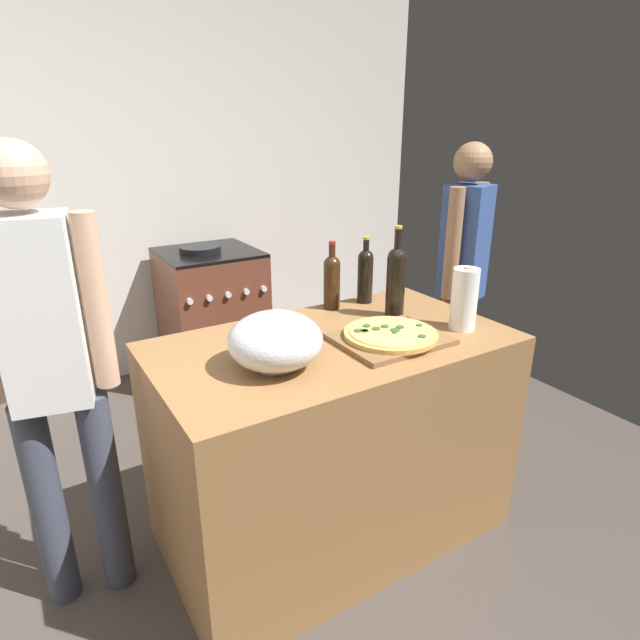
# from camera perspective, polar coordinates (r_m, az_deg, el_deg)

# --- Properties ---
(ground_plane) EXTENTS (4.38, 3.38, 0.02)m
(ground_plane) POSITION_cam_1_polar(r_m,az_deg,el_deg) (2.81, -9.78, -15.99)
(ground_plane) COLOR #3F3833
(kitchen_wall_rear) EXTENTS (4.38, 0.10, 2.60)m
(kitchen_wall_rear) POSITION_cam_1_polar(r_m,az_deg,el_deg) (3.67, -19.94, 13.94)
(kitchen_wall_rear) COLOR beige
(kitchen_wall_rear) RESTS_ON ground_plane
(counter) EXTENTS (1.36, 0.77, 0.88)m
(counter) POSITION_cam_1_polar(r_m,az_deg,el_deg) (2.19, 1.41, -12.93)
(counter) COLOR olive
(counter) RESTS_ON ground_plane
(cutting_board) EXTENTS (0.40, 0.32, 0.02)m
(cutting_board) POSITION_cam_1_polar(r_m,az_deg,el_deg) (1.98, 7.69, -2.06)
(cutting_board) COLOR brown
(cutting_board) RESTS_ON counter
(pizza) EXTENTS (0.35, 0.35, 0.03)m
(pizza) POSITION_cam_1_polar(r_m,az_deg,el_deg) (1.97, 7.71, -1.50)
(pizza) COLOR tan
(pizza) RESTS_ON cutting_board
(mixing_bowl) EXTENTS (0.32, 0.32, 0.19)m
(mixing_bowl) POSITION_cam_1_polar(r_m,az_deg,el_deg) (1.73, -4.89, -2.28)
(mixing_bowl) COLOR #B2B2B7
(mixing_bowl) RESTS_ON counter
(paper_towel_roll) EXTENTS (0.10, 0.10, 0.25)m
(paper_towel_roll) POSITION_cam_1_polar(r_m,az_deg,el_deg) (2.13, 15.48, 2.21)
(paper_towel_roll) COLOR white
(paper_towel_roll) RESTS_ON counter
(wine_bottle_clear) EXTENTS (0.07, 0.07, 0.30)m
(wine_bottle_clear) POSITION_cam_1_polar(r_m,az_deg,el_deg) (2.37, 4.97, 5.10)
(wine_bottle_clear) COLOR black
(wine_bottle_clear) RESTS_ON counter
(wine_bottle_green) EXTENTS (0.07, 0.07, 0.30)m
(wine_bottle_green) POSITION_cam_1_polar(r_m,az_deg,el_deg) (2.29, 1.30, 4.47)
(wine_bottle_green) COLOR #331E0F
(wine_bottle_green) RESTS_ON counter
(wine_bottle_amber) EXTENTS (0.08, 0.08, 0.39)m
(wine_bottle_amber) POSITION_cam_1_polar(r_m,az_deg,el_deg) (2.20, 8.29, 4.48)
(wine_bottle_amber) COLOR black
(wine_bottle_amber) RESTS_ON counter
(stove) EXTENTS (0.60, 0.62, 0.93)m
(stove) POSITION_cam_1_polar(r_m,az_deg,el_deg) (3.57, -11.65, 0.48)
(stove) COLOR brown
(stove) RESTS_ON ground_plane
(person_in_stripes) EXTENTS (0.39, 0.25, 1.62)m
(person_in_stripes) POSITION_cam_1_polar(r_m,az_deg,el_deg) (1.87, -27.38, -4.27)
(person_in_stripes) COLOR #383D4C
(person_in_stripes) RESTS_ON ground_plane
(person_in_red) EXTENTS (0.34, 0.25, 1.57)m
(person_in_red) POSITION_cam_1_polar(r_m,az_deg,el_deg) (2.87, 15.21, 4.54)
(person_in_red) COLOR #D88C4C
(person_in_red) RESTS_ON ground_plane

